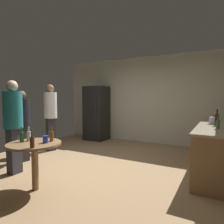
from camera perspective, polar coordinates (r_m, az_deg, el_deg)
ground_plane at (r=4.42m, az=-5.46°, el=-15.35°), size 5.20×5.20×0.10m
wall_back at (r=6.51m, az=7.65°, el=3.44°), size 5.32×0.06×2.70m
refrigerator at (r=6.77m, az=-4.45°, el=-0.32°), size 0.70×0.68×1.80m
kitchen_counter at (r=4.21m, az=27.38°, el=-9.68°), size 0.64×2.13×0.90m
kettle at (r=4.43m, az=27.11°, el=-2.18°), size 0.24×0.17×0.18m
wine_bottle_on_counter at (r=4.17m, az=27.81°, el=-1.92°), size 0.08×0.08×0.31m
beer_bottle_on_counter at (r=3.79m, az=28.03°, el=-3.01°), size 0.06×0.06×0.23m
foreground_table at (r=3.32m, az=-21.28°, el=-9.98°), size 0.80×0.80×0.73m
beer_bottle_amber at (r=3.31m, az=-16.91°, el=-6.57°), size 0.06×0.06×0.23m
beer_bottle_brown at (r=2.96m, az=-21.86°, el=-7.94°), size 0.06×0.06×0.23m
beer_bottle_green at (r=3.44m, az=-24.41°, el=-6.37°), size 0.06×0.06×0.23m
beer_bottle_clear at (r=3.45m, az=-22.72°, el=-6.29°), size 0.06×0.06×0.23m
plastic_cup_blue at (r=3.22m, az=-18.48°, el=-7.42°), size 0.08×0.08×0.11m
person_in_white_shirt at (r=5.59m, az=-17.18°, el=0.04°), size 0.44×0.44×1.77m
person_in_black_shirt at (r=4.85m, az=-24.28°, el=-2.24°), size 0.42×0.42×1.57m
person_in_teal_shirt at (r=4.12m, az=-26.44°, el=-1.91°), size 0.36×0.36×1.74m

